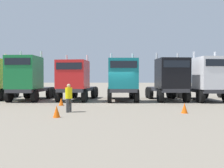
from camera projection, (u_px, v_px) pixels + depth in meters
ground at (118, 103)px, 18.33m from camera, size 200.00×200.00×0.00m
semi_truck_green at (27, 78)px, 19.98m from camera, size 2.62×6.04×4.45m
semi_truck_red at (75, 80)px, 20.07m from camera, size 3.01×6.39×4.09m
semi_truck_teal at (122, 80)px, 19.73m from camera, size 2.83×6.13×4.20m
semi_truck_black at (169, 79)px, 19.80m from camera, size 3.10×6.10×4.24m
semi_truck_white at (207, 79)px, 19.56m from camera, size 3.16×6.44×4.32m
visitor_in_hivis at (69, 96)px, 13.29m from camera, size 0.52×0.52×1.64m
traffic_cone_near at (184, 108)px, 12.90m from camera, size 0.36×0.36×0.57m
traffic_cone_mid at (61, 102)px, 16.61m from camera, size 0.36×0.36×0.56m
traffic_cone_far at (57, 111)px, 11.48m from camera, size 0.36×0.36×0.61m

